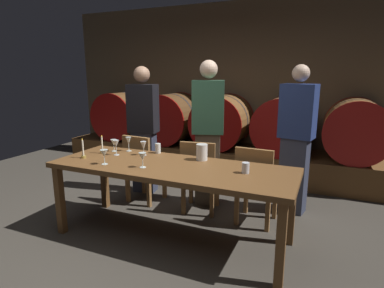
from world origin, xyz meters
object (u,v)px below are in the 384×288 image
(guest_center, at_px, (208,132))
(guest_right, at_px, (296,139))
(chair_left, at_px, (142,165))
(cup_right, at_px, (246,168))
(cup_left, at_px, (158,148))
(wine_barrel_far_left, at_px, (124,115))
(chair_right, at_px, (256,182))
(wine_glass_left, at_px, (116,144))
(guest_left, at_px, (144,129))
(wine_glass_far_right, at_px, (142,157))
(wine_barrel_center, at_px, (222,122))
(candle_right, at_px, (102,148))
(wine_glass_center_right, at_px, (104,154))
(wine_barrel_far_right, at_px, (356,130))
(wine_barrel_left, at_px, (171,118))
(wine_glass_far_left, at_px, (114,143))
(wine_glass_center_left, at_px, (129,141))
(dining_table, at_px, (171,172))
(candle_left, at_px, (83,152))
(pitcher, at_px, (202,152))
(chair_center, at_px, (200,173))
(wine_glass_right, at_px, (143,146))

(guest_center, relative_size, guest_right, 1.03)
(chair_left, xyz_separation_m, cup_right, (1.48, -0.64, 0.33))
(cup_left, bearing_deg, wine_barrel_far_left, 133.32)
(chair_right, distance_m, wine_glass_left, 1.55)
(guest_left, bearing_deg, wine_barrel_far_left, -54.96)
(guest_right, bearing_deg, chair_left, 25.82)
(chair_right, distance_m, wine_glass_far_right, 1.26)
(wine_barrel_center, distance_m, chair_left, 1.73)
(guest_right, distance_m, candle_right, 2.20)
(candle_right, bearing_deg, chair_right, 17.72)
(guest_center, distance_m, wine_glass_center_right, 1.36)
(wine_barrel_far_right, distance_m, cup_left, 2.83)
(wine_barrel_left, relative_size, wine_barrel_center, 1.00)
(guest_left, bearing_deg, wine_glass_far_left, 88.22)
(wine_barrel_center, distance_m, guest_left, 1.45)
(wine_glass_center_left, xyz_separation_m, cup_right, (1.42, -0.27, -0.07))
(guest_left, height_order, guest_right, guest_right)
(dining_table, distance_m, candle_left, 0.98)
(guest_right, height_order, wine_glass_far_left, guest_right)
(candle_left, distance_m, wine_glass_center_right, 0.37)
(guest_center, bearing_deg, wine_barrel_far_left, -48.23)
(guest_center, height_order, cup_left, guest_center)
(chair_left, bearing_deg, candle_left, 82.26)
(guest_right, bearing_deg, chair_right, 68.51)
(wine_glass_center_left, bearing_deg, dining_table, -24.14)
(dining_table, distance_m, wine_glass_center_left, 0.79)
(pitcher, bearing_deg, guest_center, 105.72)
(chair_center, distance_m, wine_glass_left, 1.01)
(wine_barrel_left, height_order, chair_right, wine_barrel_left)
(wine_barrel_center, distance_m, guest_center, 1.33)
(wine_barrel_center, relative_size, chair_right, 0.98)
(guest_right, distance_m, cup_left, 1.59)
(cup_right, bearing_deg, dining_table, -176.57)
(wine_barrel_center, distance_m, chair_center, 1.68)
(pitcher, height_order, wine_glass_far_right, pitcher)
(guest_right, relative_size, candle_left, 8.03)
(wine_barrel_left, height_order, cup_right, wine_barrel_left)
(candle_left, height_order, cup_left, candle_left)
(guest_right, xyz_separation_m, wine_glass_center_right, (-1.64, -1.38, -0.01))
(guest_left, distance_m, wine_glass_far_right, 1.41)
(cup_left, bearing_deg, wine_barrel_left, 113.09)
(candle_left, relative_size, wine_glass_center_right, 1.48)
(guest_right, bearing_deg, wine_glass_left, 41.91)
(candle_right, distance_m, wine_glass_center_right, 0.46)
(guest_right, relative_size, wine_glass_far_left, 12.62)
(wine_glass_left, bearing_deg, wine_barrel_left, 101.69)
(guest_right, xyz_separation_m, wine_glass_left, (-1.75, -1.04, 0.00))
(guest_right, height_order, wine_glass_center_right, guest_right)
(wine_barrel_far_left, distance_m, guest_left, 1.75)
(wine_glass_right, bearing_deg, wine_glass_center_left, 159.83)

